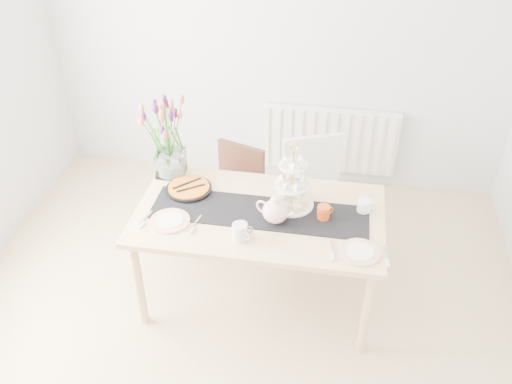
% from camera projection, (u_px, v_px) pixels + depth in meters
% --- Properties ---
extents(room_shell, '(4.50, 4.50, 4.50)m').
position_uv_depth(room_shell, '(214.00, 202.00, 2.66)').
color(room_shell, tan).
rests_on(room_shell, ground).
extents(radiator, '(1.20, 0.08, 0.60)m').
position_uv_depth(radiator, '(329.00, 140.00, 4.84)').
color(radiator, white).
rests_on(radiator, room_shell).
extents(dining_table, '(1.60, 0.90, 0.75)m').
position_uv_depth(dining_table, '(259.00, 222.00, 3.53)').
color(dining_table, tan).
rests_on(dining_table, ground).
extents(chair_brown, '(0.50, 0.50, 0.80)m').
position_uv_depth(chair_brown, '(235.00, 188.00, 4.22)').
color(chair_brown, '#3C1E15').
rests_on(chair_brown, ground).
extents(chair_white, '(0.59, 0.59, 0.92)m').
position_uv_depth(chair_white, '(315.00, 189.00, 4.08)').
color(chair_white, silver).
rests_on(chair_white, ground).
extents(table_runner, '(1.40, 0.35, 0.01)m').
position_uv_depth(table_runner, '(259.00, 212.00, 3.49)').
color(table_runner, black).
rests_on(table_runner, dining_table).
extents(tulip_vase, '(0.67, 0.67, 0.57)m').
position_uv_depth(tulip_vase, '(167.00, 128.00, 3.64)').
color(tulip_vase, silver).
rests_on(tulip_vase, dining_table).
extents(cake_stand, '(0.29, 0.29, 0.43)m').
position_uv_depth(cake_stand, '(292.00, 190.00, 3.48)').
color(cake_stand, gold).
rests_on(cake_stand, dining_table).
extents(teapot, '(0.32, 0.30, 0.17)m').
position_uv_depth(teapot, '(275.00, 211.00, 3.37)').
color(teapot, silver).
rests_on(teapot, dining_table).
extents(cream_jug, '(0.09, 0.09, 0.09)m').
position_uv_depth(cream_jug, '(364.00, 206.00, 3.48)').
color(cream_jug, white).
rests_on(cream_jug, dining_table).
extents(tart_tin, '(0.31, 0.31, 0.04)m').
position_uv_depth(tart_tin, '(189.00, 189.00, 3.68)').
color(tart_tin, black).
rests_on(tart_tin, dining_table).
extents(mug_grey, '(0.09, 0.09, 0.09)m').
position_uv_depth(mug_grey, '(242.00, 230.00, 3.28)').
color(mug_grey, slate).
rests_on(mug_grey, dining_table).
extents(mug_white, '(0.13, 0.13, 0.11)m').
position_uv_depth(mug_white, '(240.00, 232.00, 3.25)').
color(mug_white, silver).
rests_on(mug_white, dining_table).
extents(mug_orange, '(0.11, 0.11, 0.10)m').
position_uv_depth(mug_orange, '(324.00, 213.00, 3.41)').
color(mug_orange, '#CE4616').
rests_on(mug_orange, dining_table).
extents(plate_left, '(0.30, 0.30, 0.01)m').
position_uv_depth(plate_left, '(170.00, 221.00, 3.41)').
color(plate_left, silver).
rests_on(plate_left, dining_table).
extents(plate_right, '(0.28, 0.28, 0.01)m').
position_uv_depth(plate_right, '(360.00, 252.00, 3.17)').
color(plate_right, silver).
rests_on(plate_right, dining_table).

